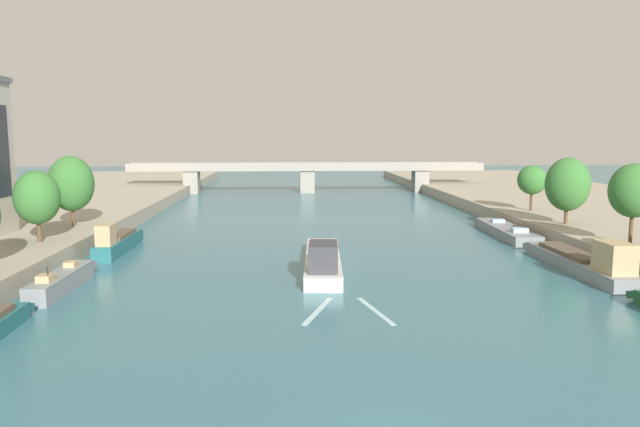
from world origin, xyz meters
TOP-DOWN VIEW (x-y plane):
  - quay_right at (40.48, 55.00)m, footprint 36.00×170.00m
  - barge_midriver at (-0.98, 28.61)m, footprint 3.76×17.46m
  - wake_behind_barge at (-0.18, 16.91)m, footprint 5.59×6.06m
  - moored_boat_left_upstream at (-20.15, 23.20)m, footprint 1.78×10.03m
  - moored_boat_left_gap_after at (-20.08, 36.89)m, footprint 1.88×11.53m
  - moored_boat_right_gap_after at (20.04, 26.25)m, footprint 2.70×16.04m
  - moored_boat_right_end at (20.38, 44.04)m, footprint 3.50×15.15m
  - tree_left_by_lamp at (-25.85, 33.42)m, footprint 3.90×3.90m
  - tree_left_third at (-26.14, 42.48)m, footprint 4.56×4.56m
  - tree_right_nearest at (25.74, 29.36)m, footprint 4.07×4.07m
  - tree_right_far at (25.70, 41.11)m, footprint 4.59×4.59m
  - tree_right_midway at (26.77, 52.60)m, footprint 3.61×3.61m
  - bridge_far at (0.00, 95.62)m, footprint 68.95×4.40m

SIDE VIEW (x-z plane):
  - wake_behind_barge at x=-0.18m, z-range 0.00..0.03m
  - moored_boat_right_end at x=20.38m, z-range -0.52..1.64m
  - moored_boat_left_upstream at x=-20.15m, z-range -0.51..1.87m
  - quay_right at x=40.48m, z-range 0.00..1.69m
  - barge_midriver at x=-0.98m, z-range -0.65..2.46m
  - moored_boat_right_gap_after at x=20.04m, z-range -0.70..2.61m
  - moored_boat_left_gap_after at x=-20.08m, z-range -0.61..2.57m
  - bridge_far at x=0.00m, z-range 0.87..6.71m
  - tree_right_midway at x=26.77m, z-range 2.69..8.40m
  - tree_left_by_lamp at x=-25.85m, z-range 2.47..8.80m
  - tree_right_far at x=25.70m, z-range 2.39..9.48m
  - tree_left_third at x=-26.14m, z-range 2.49..9.80m
  - tree_right_nearest at x=25.74m, z-range 2.85..9.86m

